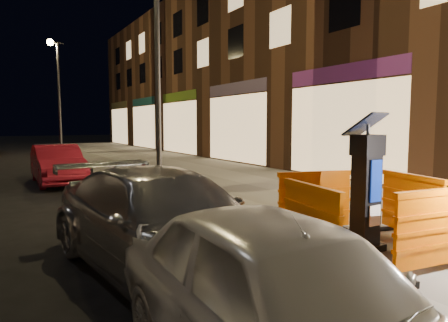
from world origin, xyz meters
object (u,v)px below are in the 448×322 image
barrier_front (435,232)px  car_red (58,183)px  barrier_kerbside (310,224)px  parking_kiosk (366,186)px  barrier_bldgside (411,207)px  barrier_back (315,202)px  car_silver (165,272)px

barrier_front → car_red: (-2.52, 10.35, -0.62)m
barrier_kerbside → car_red: barrier_kerbside is taller
parking_kiosk → barrier_bldgside: (0.95, 0.00, -0.38)m
barrier_back → barrier_kerbside: bearing=-120.1°
barrier_kerbside → barrier_back: bearing=-35.1°
barrier_front → car_silver: barrier_front is taller
car_silver → car_red: 8.46m
parking_kiosk → car_silver: 2.80m
parking_kiosk → car_red: 9.79m
parking_kiosk → barrier_front: bearing=-78.1°
barrier_front → barrier_bldgside: same height
barrier_kerbside → car_silver: (-1.48, 0.95, -0.62)m
car_silver → barrier_kerbside: bearing=-39.5°
barrier_back → parking_kiosk: bearing=-75.1°
barrier_back → car_silver: (-2.43, -0.00, -0.62)m
barrier_kerbside → car_red: size_ratio=0.34×
barrier_back → car_red: (-2.52, 8.45, -0.62)m
barrier_bldgside → car_red: (-3.47, 9.40, -0.62)m
barrier_back → barrier_bldgside: bearing=-30.1°
barrier_front → barrier_back: same height
car_silver → car_red: car_silver is taller
barrier_bldgside → car_silver: barrier_bldgside is taller
barrier_kerbside → parking_kiosk: bearing=-80.1°
car_silver → barrier_front: bearing=-44.8°
barrier_back → barrier_bldgside: (0.95, -0.95, 0.00)m
barrier_kerbside → car_red: 9.55m
barrier_back → car_red: size_ratio=0.34×
car_red → barrier_kerbside: bearing=-80.8°
car_red → barrier_back: bearing=-73.6°
car_silver → parking_kiosk: bearing=-28.2°
barrier_bldgside → car_red: 10.04m
barrier_back → car_red: bearing=121.5°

